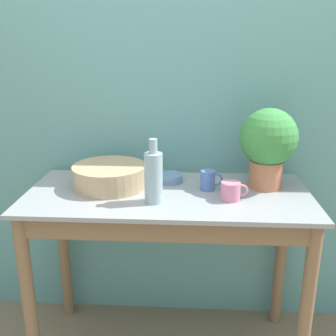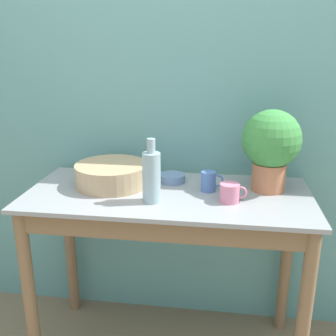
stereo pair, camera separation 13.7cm
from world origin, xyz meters
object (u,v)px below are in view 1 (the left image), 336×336
at_px(potted_plant, 268,142).
at_px(mug_blue, 208,180).
at_px(bowl_wash_large, 110,176).
at_px(bottle_tall, 154,176).
at_px(mug_pink, 231,191).
at_px(bowl_small_blue, 170,178).

relative_size(potted_plant, mug_blue, 3.60).
distance_m(bowl_wash_large, bottle_tall, 0.30).
height_order(potted_plant, mug_pink, potted_plant).
relative_size(potted_plant, bowl_wash_large, 1.08).
xyz_separation_m(potted_plant, mug_blue, (-0.28, -0.06, -0.17)).
bearing_deg(mug_blue, potted_plant, 11.42).
bearing_deg(bowl_small_blue, bowl_wash_large, -163.79).
xyz_separation_m(bottle_tall, bowl_small_blue, (0.06, 0.27, -0.10)).
distance_m(bowl_wash_large, bowl_small_blue, 0.30).
distance_m(bottle_tall, bowl_small_blue, 0.29).
bearing_deg(bowl_small_blue, potted_plant, -5.87).
distance_m(bowl_wash_large, mug_blue, 0.48).
relative_size(mug_blue, mug_pink, 0.89).
height_order(potted_plant, mug_blue, potted_plant).
bearing_deg(mug_blue, bowl_wash_large, 177.70).
distance_m(bowl_wash_large, mug_pink, 0.59).
height_order(mug_blue, mug_pink, mug_blue).
bearing_deg(mug_pink, bowl_small_blue, 141.87).
height_order(bowl_wash_large, mug_blue, bowl_wash_large).
bearing_deg(bowl_wash_large, mug_blue, -2.30).
height_order(potted_plant, bottle_tall, potted_plant).
bearing_deg(bottle_tall, bowl_small_blue, 77.77).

